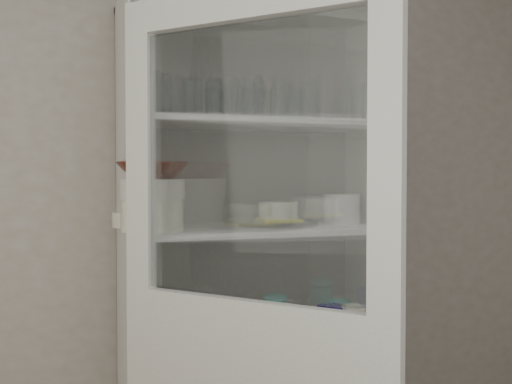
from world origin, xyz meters
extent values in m
cube|color=gray|center=(0.00, 1.50, 1.30)|extent=(3.60, 0.02, 2.60)
cube|color=silver|center=(-0.28, 1.27, 1.05)|extent=(0.03, 0.45, 2.10)
cube|color=silver|center=(0.68, 1.27, 1.05)|extent=(0.03, 0.45, 2.10)
cube|color=#67645C|center=(0.20, 1.49, 1.05)|extent=(1.00, 0.03, 2.10)
cube|color=silver|center=(0.20, 1.27, 2.08)|extent=(1.00, 0.45, 0.03)
cube|color=white|center=(0.20, 1.26, 0.85)|extent=(0.94, 0.42, 0.02)
cube|color=white|center=(0.20, 1.26, 1.25)|extent=(0.94, 0.42, 0.02)
cube|color=white|center=(0.20, 1.26, 1.65)|extent=(0.94, 0.42, 0.02)
cube|color=silver|center=(-0.01, 0.71, 1.95)|extent=(0.62, 0.71, 0.10)
cube|color=silver|center=(-0.27, 1.02, 1.50)|extent=(0.09, 0.09, 0.80)
cube|color=silver|center=(0.26, 0.40, 1.50)|extent=(0.09, 0.09, 0.80)
cube|color=silver|center=(-0.01, 0.71, 1.50)|extent=(0.48, 0.56, 0.78)
cylinder|color=silver|center=(-0.21, 1.13, 1.73)|extent=(0.09, 0.09, 0.14)
cylinder|color=silver|center=(-0.19, 1.12, 1.73)|extent=(0.07, 0.07, 0.13)
cylinder|color=silver|center=(0.14, 1.16, 1.72)|extent=(0.06, 0.06, 0.13)
cylinder|color=silver|center=(0.15, 1.16, 1.73)|extent=(0.08, 0.08, 0.15)
cylinder|color=silver|center=(0.37, 1.16, 1.73)|extent=(0.08, 0.08, 0.13)
cylinder|color=silver|center=(0.36, 1.14, 1.74)|extent=(0.08, 0.08, 0.15)
cylinder|color=silver|center=(0.61, 1.13, 1.73)|extent=(0.09, 0.09, 0.14)
cylinder|color=silver|center=(-0.05, 1.25, 1.73)|extent=(0.08, 0.08, 0.14)
cylinder|color=silver|center=(0.04, 1.28, 1.74)|extent=(0.09, 0.09, 0.15)
cylinder|color=silver|center=(0.17, 1.27, 1.72)|extent=(0.08, 0.08, 0.12)
cylinder|color=silver|center=(0.04, 1.28, 1.73)|extent=(0.09, 0.09, 0.14)
cylinder|color=silver|center=(0.36, 1.29, 1.73)|extent=(0.08, 0.08, 0.13)
cylinder|color=white|center=(-0.20, 1.21, 1.32)|extent=(0.22, 0.22, 0.11)
cylinder|color=white|center=(-0.21, 1.40, 1.29)|extent=(0.23, 0.23, 0.06)
cylinder|color=white|center=(-0.20, 1.21, 1.41)|extent=(0.28, 0.28, 0.07)
imported|color=#4D1E13|center=(-0.20, 1.21, 1.47)|extent=(0.29, 0.29, 0.06)
cylinder|color=silver|center=(0.29, 1.28, 1.27)|extent=(0.35, 0.35, 0.02)
cube|color=#FFEB3C|center=(0.29, 1.28, 1.28)|extent=(0.16, 0.16, 0.01)
cylinder|color=white|center=(0.29, 1.28, 1.32)|extent=(0.17, 0.17, 0.07)
cylinder|color=silver|center=(0.55, 1.26, 1.32)|extent=(0.14, 0.14, 0.12)
imported|color=navy|center=(0.48, 1.21, 0.91)|extent=(0.13, 0.13, 0.09)
imported|color=teal|center=(0.56, 1.29, 0.91)|extent=(0.10, 0.10, 0.09)
imported|color=white|center=(0.56, 1.15, 0.91)|extent=(0.13, 0.13, 0.10)
cylinder|color=teal|center=(0.28, 1.29, 0.91)|extent=(0.10, 0.10, 0.10)
ellipsoid|color=teal|center=(0.28, 1.29, 0.97)|extent=(0.10, 0.10, 0.02)
cylinder|color=#A8A8A8|center=(-0.10, 1.20, 0.88)|extent=(0.10, 0.10, 0.04)
cylinder|color=white|center=(-0.21, 1.28, 0.93)|extent=(0.14, 0.14, 0.13)
cylinder|color=silver|center=(0.09, 1.26, 1.74)|extent=(0.08, 0.08, 0.15)
cylinder|color=silver|center=(0.26, 1.19, 1.73)|extent=(0.07, 0.07, 0.15)
camera|label=1|loc=(-0.57, -1.03, 1.47)|focal=45.00mm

